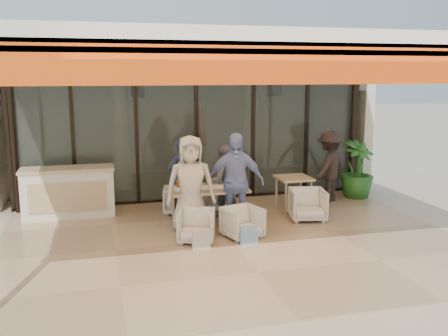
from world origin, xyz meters
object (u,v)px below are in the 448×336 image
object	(u,v)px
chair_near_right	(242,221)
side_table	(294,182)
dining_table	(207,190)
chair_far_left	(178,199)
side_chair	(308,203)
standing_woman	(329,167)
chair_far_right	(217,197)
diner_grey	(223,181)
diner_periwinkle	(235,182)
host_counter	(69,192)
potted_palm	(357,170)
chair_near_left	(196,224)
diner_cream	(191,185)
diner_navy	(182,180)

from	to	relation	value
chair_near_right	side_table	world-z (taller)	side_table
dining_table	chair_far_left	xyz separation A→B (m)	(-0.41, 0.94, -0.37)
chair_near_right	chair_far_left	bearing A→B (deg)	96.63
chair_far_left	side_chair	size ratio (longest dim) A/B	0.89
side_chair	standing_woman	distance (m)	1.69
chair_far_left	chair_far_right	xyz separation A→B (m)	(0.84, 0.00, -0.01)
diner_grey	chair_near_right	bearing A→B (deg)	86.33
diner_periwinkle	side_chair	bearing A→B (deg)	21.58
dining_table	diner_grey	world-z (taller)	diner_grey
chair_far_left	chair_far_right	size ratio (longest dim) A/B	1.05
side_chair	host_counter	bearing A→B (deg)	174.79
chair_far_left	diner_periwinkle	xyz separation A→B (m)	(0.84, -1.40, 0.61)
potted_palm	chair_near_left	bearing A→B (deg)	-153.50
host_counter	potted_palm	size ratio (longest dim) A/B	1.35
chair_near_left	chair_near_right	distance (m)	0.84
diner_periwinkle	side_chair	world-z (taller)	diner_periwinkle
diner_cream	diner_periwinkle	xyz separation A→B (m)	(0.84, 0.00, 0.01)
side_chair	potted_palm	xyz separation A→B (m)	(1.88, 1.42, 0.33)
host_counter	chair_far_left	distance (m)	2.25
chair_far_left	standing_woman	distance (m)	3.52
diner_cream	potted_palm	xyz separation A→B (m)	(4.30, 1.64, -0.23)
chair_near_right	standing_woman	bearing A→B (deg)	19.31
side_chair	standing_woman	size ratio (longest dim) A/B	0.43
diner_navy	diner_grey	distance (m)	0.84
host_counter	standing_woman	size ratio (longest dim) A/B	1.12
diner_grey	potted_palm	distance (m)	3.54
side_table	diner_navy	bearing A→B (deg)	-178.11
diner_navy	potted_palm	size ratio (longest dim) A/B	1.21
standing_woman	chair_far_right	bearing A→B (deg)	-34.56
diner_navy	side_chair	world-z (taller)	diner_navy
standing_woman	potted_palm	world-z (taller)	standing_woman
host_counter	diner_grey	size ratio (longest dim) A/B	1.23
chair_far_left	diner_navy	distance (m)	0.72
chair_far_left	diner_grey	distance (m)	1.07
host_counter	standing_woman	xyz separation A→B (m)	(5.70, -0.20, 0.29)
dining_table	chair_far_right	size ratio (longest dim) A/B	2.48
side_table	standing_woman	world-z (taller)	standing_woman
host_counter	dining_table	bearing A→B (deg)	-24.59
host_counter	diner_periwinkle	xyz separation A→B (m)	(3.06, -1.66, 0.39)
chair_far_left	potted_palm	bearing A→B (deg)	-165.05
diner_periwinkle	diner_grey	bearing A→B (deg)	103.33
diner_navy	diner_periwinkle	size ratio (longest dim) A/B	0.90
host_counter	diner_navy	xyz separation A→B (m)	(2.22, -0.76, 0.30)
diner_cream	potted_palm	world-z (taller)	diner_cream
side_chair	dining_table	bearing A→B (deg)	-174.49
diner_periwinkle	standing_woman	size ratio (longest dim) A/B	1.12
side_chair	diner_cream	bearing A→B (deg)	-162.65
chair_far_right	diner_grey	distance (m)	0.67
diner_periwinkle	standing_woman	bearing A→B (deg)	42.22
chair_far_right	side_table	distance (m)	1.67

